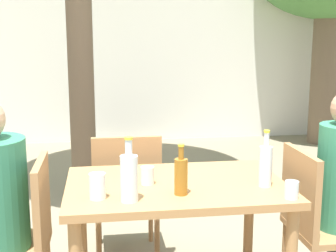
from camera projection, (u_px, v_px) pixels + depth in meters
cafe_building_wall at (126, 43)px, 6.60m from camera, size 10.00×0.08×2.80m
dining_table_front at (176, 201)px, 2.50m from camera, size 1.16×0.78×0.74m
patio_chair_0 at (21, 235)px, 2.41m from camera, size 0.44×0.44×0.88m
patio_chair_1 at (317, 217)px, 2.64m from camera, size 0.44×0.44×0.88m
patio_chair_2 at (127, 191)px, 3.09m from camera, size 0.44×0.44×0.88m
water_bottle_0 at (129, 177)px, 2.18m from camera, size 0.08×0.08×0.31m
amber_bottle_1 at (181, 175)px, 2.28m from camera, size 0.07×0.07×0.25m
water_bottle_2 at (266, 165)px, 2.40m from camera, size 0.07×0.07×0.30m
drinking_glass_0 at (148, 176)px, 2.45m from camera, size 0.07×0.07×0.09m
drinking_glass_1 at (97, 186)px, 2.23m from camera, size 0.08×0.08×0.12m
drinking_glass_2 at (292, 190)px, 2.23m from camera, size 0.07×0.07×0.09m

